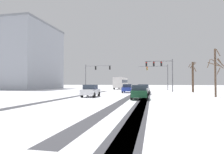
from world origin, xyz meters
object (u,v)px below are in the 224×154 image
at_px(car_dark_green_fourth, 139,92).
at_px(office_building_far_left_block, 6,58).
at_px(car_blue_lead, 128,88).
at_px(car_silver_second, 144,89).
at_px(car_white_third, 91,91).
at_px(bare_tree_sidewalk_far, 193,76).
at_px(traffic_signal_far_left, 94,72).
at_px(traffic_signal_far_right, 159,72).
at_px(bare_tree_sidewalk_mid, 216,71).
at_px(traffic_signal_near_right, 161,68).
at_px(bus_oncoming, 121,82).

bearing_deg(car_dark_green_fourth, office_building_far_left_block, 145.12).
relative_size(car_blue_lead, car_silver_second, 0.99).
bearing_deg(car_white_third, bare_tree_sidewalk_far, 42.53).
xyz_separation_m(traffic_signal_far_left, car_silver_second, (12.86, -15.04, -3.86)).
height_order(traffic_signal_far_right, bare_tree_sidewalk_far, traffic_signal_far_right).
height_order(car_dark_green_fourth, office_building_far_left_block, office_building_far_left_block).
bearing_deg(car_blue_lead, office_building_far_left_block, 159.02).
bearing_deg(car_white_third, bare_tree_sidewalk_mid, 9.67).
relative_size(bare_tree_sidewalk_mid, office_building_far_left_block, 0.22).
bearing_deg(office_building_far_left_block, traffic_signal_near_right, -15.23).
bearing_deg(bus_oncoming, traffic_signal_far_right, -28.74).
relative_size(traffic_signal_far_right, bus_oncoming, 0.67).
xyz_separation_m(bare_tree_sidewalk_mid, bare_tree_sidewalk_far, (-0.62, 11.48, -0.40)).
bearing_deg(traffic_signal_far_left, bare_tree_sidewalk_far, -20.71).
relative_size(traffic_signal_near_right, car_white_third, 1.56).
xyz_separation_m(car_blue_lead, car_white_third, (-3.48, -11.84, 0.00)).
distance_m(traffic_signal_far_left, car_silver_second, 20.16).
height_order(car_silver_second, car_white_third, same).
bearing_deg(office_building_far_left_block, car_dark_green_fourth, -34.88).
bearing_deg(bus_oncoming, bare_tree_sidewalk_mid, -59.95).
relative_size(traffic_signal_far_right, car_white_third, 1.79).
bearing_deg(traffic_signal_far_right, traffic_signal_near_right, -89.87).
xyz_separation_m(traffic_signal_far_left, bare_tree_sidewalk_mid, (22.35, -19.69, -1.22)).
xyz_separation_m(traffic_signal_far_left, car_dark_green_fourth, (12.80, -24.97, -3.86)).
distance_m(traffic_signal_far_right, car_silver_second, 19.83).
distance_m(traffic_signal_far_right, car_white_third, 28.59).
distance_m(car_white_third, bare_tree_sidewalk_mid, 16.57).
bearing_deg(bare_tree_sidewalk_far, car_silver_second, -142.42).
height_order(car_blue_lead, car_dark_green_fourth, same).
relative_size(car_white_third, bare_tree_sidewalk_mid, 0.66).
distance_m(car_silver_second, office_building_far_left_block, 47.16).
distance_m(car_blue_lead, car_white_third, 12.34).
bearing_deg(car_silver_second, car_white_third, -131.88).
xyz_separation_m(traffic_signal_far_left, bus_oncoming, (5.08, 10.16, -2.68)).
height_order(car_silver_second, bare_tree_sidewalk_far, bare_tree_sidewalk_far).
height_order(traffic_signal_far_right, office_building_far_left_block, office_building_far_left_block).
height_order(traffic_signal_near_right, car_dark_green_fourth, traffic_signal_near_right).
relative_size(traffic_signal_near_right, bare_tree_sidewalk_mid, 1.03).
xyz_separation_m(traffic_signal_near_right, car_white_third, (-9.77, -14.46, -3.95)).
xyz_separation_m(car_blue_lead, bus_oncoming, (-4.63, 20.76, 1.18)).
bearing_deg(traffic_signal_far_right, car_blue_lead, -112.96).
height_order(car_white_third, bus_oncoming, bus_oncoming).
bearing_deg(bare_tree_sidewalk_mid, traffic_signal_far_left, 138.62).
bearing_deg(bare_tree_sidewalk_mid, bare_tree_sidewalk_far, 93.08).
distance_m(traffic_signal_far_right, office_building_far_left_block, 45.50).
distance_m(car_blue_lead, office_building_far_left_block, 42.62).
height_order(bare_tree_sidewalk_mid, office_building_far_left_block, office_building_far_left_block).
distance_m(traffic_signal_far_right, traffic_signal_near_right, 12.17).
xyz_separation_m(traffic_signal_near_right, traffic_signal_far_left, (-16.00, 7.98, -0.09)).
bearing_deg(traffic_signal_near_right, traffic_signal_far_left, 153.49).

